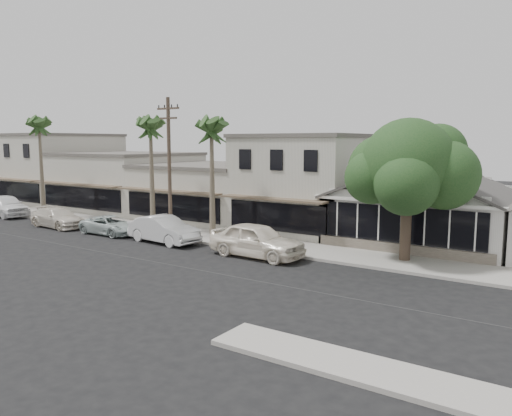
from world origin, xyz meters
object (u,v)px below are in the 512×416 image
Objects in this scene: car_2 at (110,225)px; shade_tree at (408,168)px; utility_pole at (169,164)px; car_0 at (257,240)px; car_1 at (164,229)px; car_3 at (58,218)px; car_4 at (6,206)px.

car_2 is 19.74m from shade_tree.
utility_pole is 1.21× the size of shade_tree.
car_0 is at bearing -9.56° from utility_pole.
car_1 is at bearing -166.07° from shade_tree.
car_3 is 8.49m from car_4.
car_4 is (-8.44, 0.91, 0.20)m from car_3.
car_4 reaches higher than car_1.
car_1 is 5.00m from car_2.
car_2 is at bearing -84.66° from car_3.
car_1 is 1.12× the size of car_2.
utility_pole is 18.66m from car_4.
car_2 is 0.91× the size of car_3.
utility_pole is 2.00× the size of car_2.
car_3 is (-17.38, -0.26, -0.22)m from car_0.
car_2 is (-11.95, 0.03, -0.31)m from car_0.
shade_tree reaches higher than car_3.
car_2 is at bearing -169.74° from shade_tree.
utility_pole is at bearing 30.62° from car_1.
car_3 is (-5.42, -0.29, 0.09)m from car_2.
car_2 is 0.61× the size of shade_tree.
car_4 is at bearing -175.09° from shade_tree.
car_4 is 0.72× the size of shade_tree.
shade_tree is at bearing -61.68° from car_0.
car_0 reaches higher than car_3.
car_3 is at bearing 92.91° from car_0.
car_4 is at bearing 92.73° from car_1.
car_4 is (-18.24, -0.63, -3.87)m from utility_pole.
car_0 is 25.82m from car_4.
utility_pole is 1.82× the size of car_3.
car_4 is at bearing -178.01° from utility_pole.
utility_pole reaches higher than car_4.
car_1 is at bearing -85.05° from car_4.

